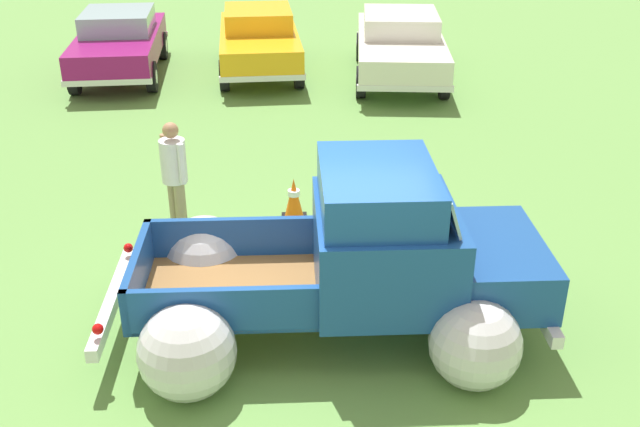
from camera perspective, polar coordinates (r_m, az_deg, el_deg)
The scene contains 7 objects.
ground_plane at distance 8.24m, azimuth 0.21°, elevation -8.92°, with size 80.00×80.00×0.00m, color #609347.
vintage_pickup_truck at distance 7.85m, azimuth 3.06°, elevation -4.34°, with size 4.64×2.81×1.96m.
show_car_0 at distance 17.71m, azimuth -15.27°, elevation 12.74°, with size 2.08×4.36×1.43m.
show_car_1 at distance 17.43m, azimuth -4.75°, elevation 13.35°, with size 2.07×4.31×1.43m.
show_car_2 at distance 17.03m, azimuth 6.21°, elevation 12.99°, with size 2.31×4.81×1.43m.
spectator_0 at distance 9.95m, azimuth -11.20°, elevation 3.16°, with size 0.48×0.48×1.60m.
lane_cone_0 at distance 10.37m, azimuth -2.03°, elevation 1.07°, with size 0.36×0.36×0.63m.
Camera 1 is at (-0.29, -6.68, 4.81)m, focal length 41.36 mm.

